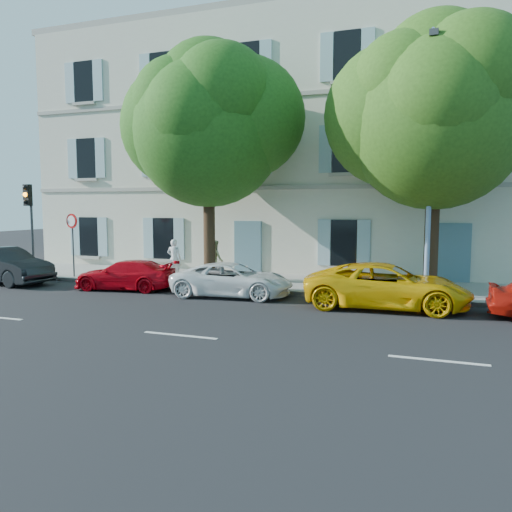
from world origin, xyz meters
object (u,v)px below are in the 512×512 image
at_px(traffic_light, 29,210).
at_px(pedestrian_a, 174,259).
at_px(tree_right, 436,122).
at_px(street_lamp, 430,155).
at_px(car_yellow_supercar, 387,286).
at_px(car_red_coupe, 126,275).
at_px(pedestrian_b, 215,259).
at_px(road_sign, 72,231).
at_px(tree_left, 208,132).
at_px(car_white_coupe, 232,280).
at_px(car_dark_sedan, 4,266).

bearing_deg(traffic_light, pedestrian_a, 12.18).
xyz_separation_m(tree_right, street_lamp, (-0.12, -0.88, -1.17)).
bearing_deg(street_lamp, tree_right, 82.43).
bearing_deg(car_yellow_supercar, car_red_coupe, 86.50).
height_order(car_yellow_supercar, pedestrian_b, pedestrian_b).
distance_m(car_yellow_supercar, pedestrian_a, 9.36).
distance_m(traffic_light, road_sign, 2.25).
bearing_deg(road_sign, traffic_light, -173.16).
distance_m(car_yellow_supercar, tree_left, 9.34).
distance_m(car_yellow_supercar, tree_right, 5.90).
xyz_separation_m(street_lamp, pedestrian_a, (-10.11, 1.26, -3.85)).
bearing_deg(traffic_light, street_lamp, 0.36).
xyz_separation_m(tree_left, pedestrian_a, (-1.75, 0.22, -5.12)).
distance_m(car_red_coupe, car_white_coupe, 4.38).
relative_size(car_dark_sedan, car_white_coupe, 1.05).
bearing_deg(car_red_coupe, pedestrian_b, 130.69).
bearing_deg(car_dark_sedan, tree_left, -63.94).
relative_size(car_dark_sedan, street_lamp, 0.54).
xyz_separation_m(car_dark_sedan, pedestrian_a, (6.32, 2.86, 0.24)).
distance_m(car_yellow_supercar, road_sign, 13.41).
bearing_deg(car_dark_sedan, car_white_coupe, -79.51).
relative_size(car_yellow_supercar, tree_right, 0.56).
bearing_deg(street_lamp, road_sign, 179.43).
bearing_deg(car_dark_sedan, traffic_light, 7.97).
bearing_deg(car_yellow_supercar, tree_right, -31.19).
height_order(car_red_coupe, pedestrian_b, pedestrian_b).
height_order(tree_left, traffic_light, tree_left).
height_order(car_dark_sedan, tree_right, tree_right).
height_order(car_dark_sedan, car_red_coupe, car_dark_sedan).
height_order(pedestrian_a, pedestrian_b, pedestrian_a).
bearing_deg(traffic_light, car_dark_sedan, -89.97).
bearing_deg(tree_left, pedestrian_a, 172.69).
height_order(street_lamp, pedestrian_a, street_lamp).
bearing_deg(road_sign, tree_left, 8.45).
bearing_deg(tree_left, pedestrian_b, 90.35).
distance_m(car_red_coupe, pedestrian_a, 2.61).
bearing_deg(road_sign, pedestrian_b, 13.33).
bearing_deg(car_dark_sedan, pedestrian_a, -57.68).
bearing_deg(tree_right, car_yellow_supercar, -118.84).
bearing_deg(pedestrian_a, tree_left, 164.02).
xyz_separation_m(traffic_light, pedestrian_b, (8.06, 1.67, -2.05)).
relative_size(car_white_coupe, traffic_light, 1.08).
relative_size(pedestrian_a, pedestrian_b, 1.00).
relative_size(car_yellow_supercar, road_sign, 1.87).
bearing_deg(road_sign, street_lamp, -0.57).
xyz_separation_m(car_dark_sedan, street_lamp, (16.43, 1.60, 4.09)).
height_order(car_dark_sedan, tree_left, tree_left).
distance_m(traffic_light, pedestrian_b, 8.49).
bearing_deg(pedestrian_a, car_white_coupe, 137.76).
distance_m(road_sign, pedestrian_b, 6.29).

